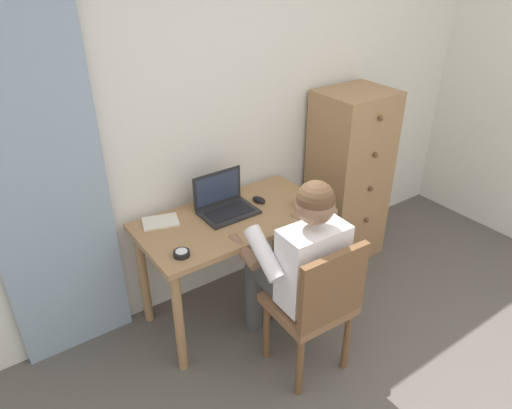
# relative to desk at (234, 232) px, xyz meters

# --- Properties ---
(wall_back) EXTENTS (4.80, 0.05, 2.50)m
(wall_back) POSITION_rel_desk_xyz_m (0.24, 0.38, 0.62)
(wall_back) COLOR silver
(wall_back) RESTS_ON ground_plane
(curtain_panel) EXTENTS (0.64, 0.03, 2.27)m
(curtain_panel) POSITION_rel_desk_xyz_m (-0.96, 0.31, 0.51)
(curtain_panel) COLOR #8EA3B7
(curtain_panel) RESTS_ON ground_plane
(desk) EXTENTS (1.18, 0.61, 0.74)m
(desk) POSITION_rel_desk_xyz_m (0.00, 0.00, 0.00)
(desk) COLOR #9E754C
(desk) RESTS_ON ground_plane
(dresser) EXTENTS (0.52, 0.46, 1.32)m
(dresser) POSITION_rel_desk_xyz_m (1.10, 0.10, 0.03)
(dresser) COLOR #9E754C
(dresser) RESTS_ON ground_plane
(chair) EXTENTS (0.43, 0.41, 0.90)m
(chair) POSITION_rel_desk_xyz_m (0.08, -0.70, -0.12)
(chair) COLOR brown
(chair) RESTS_ON ground_plane
(person_seated) EXTENTS (0.54, 0.59, 1.21)m
(person_seated) POSITION_rel_desk_xyz_m (0.09, -0.51, 0.06)
(person_seated) COLOR #4C4C4C
(person_seated) RESTS_ON ground_plane
(laptop) EXTENTS (0.34, 0.25, 0.24)m
(laptop) POSITION_rel_desk_xyz_m (-0.00, 0.09, 0.17)
(laptop) COLOR #232326
(laptop) RESTS_ON desk
(computer_mouse) EXTENTS (0.08, 0.11, 0.03)m
(computer_mouse) POSITION_rel_desk_xyz_m (0.24, 0.06, 0.13)
(computer_mouse) COLOR black
(computer_mouse) RESTS_ON desk
(desk_clock) EXTENTS (0.09, 0.09, 0.03)m
(desk_clock) POSITION_rel_desk_xyz_m (-0.45, -0.18, 0.13)
(desk_clock) COLOR black
(desk_clock) RESTS_ON desk
(notebook_pad) EXTENTS (0.24, 0.20, 0.01)m
(notebook_pad) POSITION_rel_desk_xyz_m (-0.40, 0.19, 0.12)
(notebook_pad) COLOR silver
(notebook_pad) RESTS_ON desk
(coffee_mug) EXTENTS (0.12, 0.08, 0.09)m
(coffee_mug) POSITION_rel_desk_xyz_m (0.42, -0.16, 0.16)
(coffee_mug) COLOR #33518C
(coffee_mug) RESTS_ON desk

